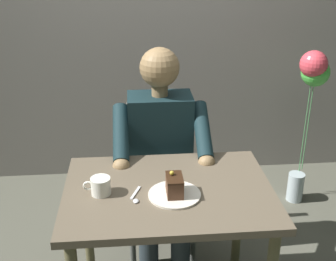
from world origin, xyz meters
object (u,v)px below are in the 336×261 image
Objects in this scene: coffee_cup at (100,186)px; balloon_display at (311,92)px; dining_table at (168,208)px; cake_slice at (175,185)px; seated_person at (161,157)px; chair at (159,170)px; dessert_spoon at (136,197)px.

coffee_cup is 1.75m from balloon_display.
cake_slice reaches higher than dining_table.
cake_slice is 0.33m from coffee_cup.
seated_person is 1.14× the size of balloon_display.
chair is at bearing -90.00° from dining_table.
balloon_display reaches higher than coffee_cup.
cake_slice is 0.84× the size of dessert_spoon.
seated_person is 0.59m from coffee_cup.
coffee_cup is (0.31, 0.65, 0.30)m from chair.
coffee_cup is 0.11× the size of balloon_display.
dining_table is at bearing -177.08° from coffee_cup.
coffee_cup is (0.31, 0.49, 0.12)m from seated_person.
balloon_display is at bearing -142.75° from coffee_cup.
chair is at bearing -115.28° from coffee_cup.
chair is at bearing -90.00° from seated_person.
dining_table is at bearing -70.36° from cake_slice.
chair is 1.21m from balloon_display.
chair is 0.70× the size of seated_person.
coffee_cup is at bearing 2.92° from dining_table.
seated_person reaches higher than dining_table.
seated_person is at bearing 90.00° from chair.
balloon_display reaches higher than cake_slice.
cake_slice is 0.18m from dessert_spoon.
cake_slice is (-0.02, 0.70, 0.31)m from chair.
chair reaches higher than coffee_cup.
dining_table is at bearing 90.00° from chair.
chair is 0.24m from seated_person.
dessert_spoon is (0.15, 0.07, 0.11)m from dining_table.
cake_slice is at bearing -178.39° from dessert_spoon.
dining_table is at bearing -156.77° from dessert_spoon.
dining_table is 6.83× the size of dessert_spoon.
balloon_display is at bearing -133.89° from cake_slice.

